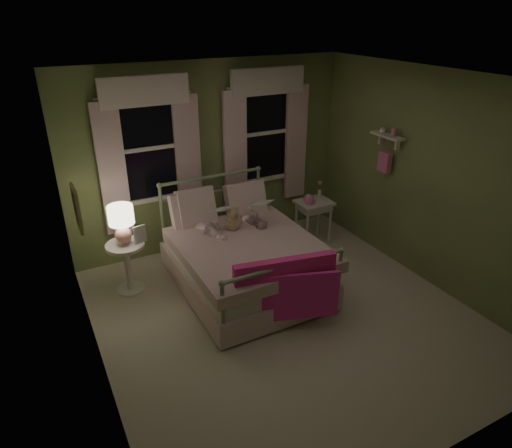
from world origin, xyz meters
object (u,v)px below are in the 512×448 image
child_right (248,202)px  teddy_bear (233,220)px  table_lamp (121,221)px  bed (243,259)px  nightstand_right (314,208)px  child_left (207,206)px  nightstand_left (127,261)px

child_right → teddy_bear: child_right is taller
teddy_bear → table_lamp: bearing=168.1°
bed → table_lamp: bearing=157.1°
teddy_bear → nightstand_right: teddy_bear is taller
bed → table_lamp: (-1.29, 0.55, 0.58)m
child_right → nightstand_right: 1.22m
child_right → teddy_bear: (-0.28, -0.16, -0.13)m
bed → child_right: 0.75m
child_left → table_lamp: bearing=-12.7°
child_left → table_lamp: 1.03m
teddy_bear → table_lamp: (-1.30, 0.27, 0.16)m
nightstand_right → nightstand_left: bearing=-179.2°
child_right → nightstand_left: bearing=-11.5°
nightstand_left → nightstand_right: same height
child_left → child_right: size_ratio=1.14×
nightstand_left → table_lamp: size_ratio=1.39×
bed → teddy_bear: size_ratio=6.40×
child_right → nightstand_right: size_ratio=1.11×
bed → teddy_bear: bed is taller
child_left → teddy_bear: bearing=144.3°
teddy_bear → nightstand_left: 1.38m
table_lamp → bed: bearing=-22.9°
child_right → teddy_bear: size_ratio=2.23×
child_right → table_lamp: 1.58m
teddy_bear → bed: bearing=-91.2°
child_left → table_lamp: (-1.02, 0.12, -0.02)m
bed → child_left: size_ratio=2.51×
child_right → child_left: bearing=-7.3°
nightstand_left → nightstand_right: (2.73, 0.04, 0.13)m
child_right → table_lamp: size_ratio=1.51×
nightstand_left → nightstand_right: 2.74m
bed → child_right: child_right is taller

